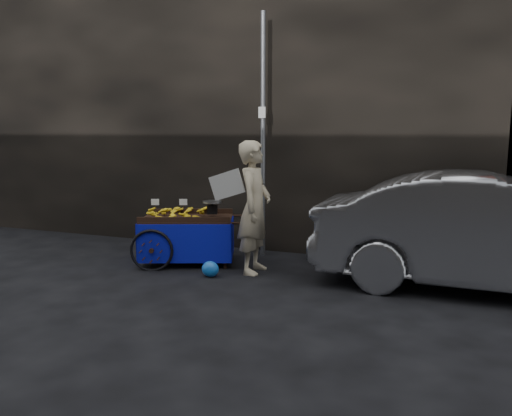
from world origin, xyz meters
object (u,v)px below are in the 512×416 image
at_px(vendor, 254,207).
at_px(plastic_bag, 210,269).
at_px(banana_cart, 184,222).
at_px(parked_car, 496,233).

xyz_separation_m(vendor, plastic_bag, (-0.50, -0.47, -0.87)).
height_order(banana_cart, parked_car, parked_car).
distance_m(banana_cart, vendor, 1.29).
xyz_separation_m(plastic_bag, parked_car, (3.77, 0.79, 0.65)).
xyz_separation_m(banana_cart, parked_car, (4.51, 0.20, 0.11)).
bearing_deg(banana_cart, parked_car, -18.71).
distance_m(plastic_bag, parked_car, 3.91).
relative_size(vendor, plastic_bag, 7.63).
bearing_deg(parked_car, banana_cart, 92.30).
height_order(banana_cart, vendor, vendor).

